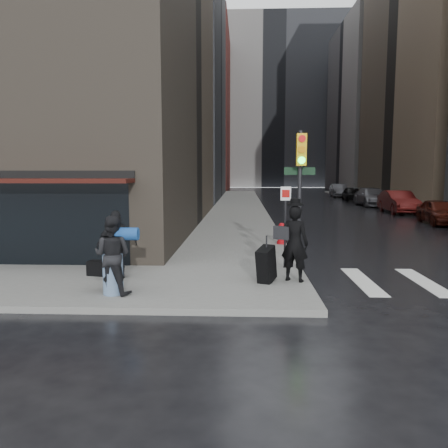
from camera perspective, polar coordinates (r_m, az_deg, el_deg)
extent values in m
plane|color=black|center=(10.89, 0.82, -8.59)|extent=(140.00, 140.00, 0.00)
cube|color=slate|center=(37.60, 1.95, 2.53)|extent=(4.00, 50.00, 0.15)
cube|color=slate|center=(39.85, 21.77, 2.29)|extent=(3.00, 50.00, 0.15)
cube|color=silver|center=(12.28, 17.64, -7.11)|extent=(0.50, 3.00, 0.01)
cube|color=silver|center=(12.79, 24.62, -6.86)|extent=(0.50, 3.00, 0.01)
cube|color=gray|center=(52.22, -13.47, 22.33)|extent=(22.00, 24.00, 34.00)
cube|color=maroon|center=(74.39, -8.19, 14.58)|extent=(22.00, 20.00, 26.00)
cube|color=gray|center=(73.79, 23.47, 13.77)|extent=(22.00, 20.00, 25.00)
cube|color=gray|center=(89.64, 6.23, 15.21)|extent=(40.00, 12.00, 32.00)
imported|color=black|center=(11.07, 9.20, -2.52)|extent=(0.83, 0.71, 1.92)
cylinder|color=black|center=(10.96, 9.29, 2.55)|extent=(0.41, 0.41, 0.05)
cylinder|color=black|center=(10.95, 9.30, 2.87)|extent=(0.26, 0.26, 0.15)
cube|color=black|center=(11.07, 7.54, -1.15)|extent=(0.43, 0.28, 0.33)
cube|color=black|center=(10.94, 5.54, -5.32)|extent=(0.60, 0.81, 0.97)
cylinder|color=black|center=(10.84, 5.57, -2.67)|extent=(0.04, 0.04, 0.45)
imported|color=black|center=(10.10, -14.37, -3.96)|extent=(0.97, 0.81, 1.78)
cube|color=black|center=(10.51, -15.91, -5.57)|extent=(0.58, 0.37, 0.33)
cylinder|color=#1B4995|center=(10.00, -12.62, -1.26)|extent=(0.54, 0.29, 0.29)
imported|color=black|center=(11.61, -13.77, -2.61)|extent=(1.12, 0.81, 1.76)
cylinder|color=black|center=(12.52, 9.82, 3.05)|extent=(0.12, 0.12, 3.88)
cube|color=#AC810B|center=(12.30, 10.08, 9.54)|extent=(0.27, 0.18, 0.87)
cylinder|color=red|center=(12.22, 10.16, 10.92)|extent=(0.19, 0.05, 0.19)
cylinder|color=orange|center=(12.20, 10.14, 9.56)|extent=(0.19, 0.05, 0.19)
cylinder|color=#19E533|center=(12.19, 10.11, 8.20)|extent=(0.19, 0.05, 0.19)
cylinder|color=black|center=(12.55, 7.99, -0.47)|extent=(0.06, 0.06, 2.33)
cube|color=white|center=(12.44, 8.07, 3.96)|extent=(0.29, 0.02, 0.39)
cube|color=black|center=(12.58, 9.85, 6.83)|extent=(0.87, 0.03, 0.21)
cylinder|color=#A30A10|center=(16.90, 7.51, -2.38)|extent=(0.35, 0.35, 0.11)
cylinder|color=#A30A10|center=(16.86, 7.53, -1.45)|extent=(0.27, 0.27, 0.67)
sphere|color=#A30A10|center=(16.81, 7.55, -0.26)|extent=(0.24, 0.24, 0.24)
cylinder|color=#A30A10|center=(16.84, 7.53, -1.08)|extent=(0.45, 0.17, 0.16)
imported|color=#3D130C|center=(26.99, 26.30, 1.46)|extent=(2.01, 4.23, 1.39)
imported|color=#3C0D0C|center=(33.09, 21.83, 2.70)|extent=(1.78, 4.83, 1.58)
imported|color=#4B4C51|center=(39.34, 18.75, 3.37)|extent=(2.20, 5.29, 1.53)
imported|color=black|center=(45.66, 16.41, 3.81)|extent=(2.03, 4.28, 1.41)
imported|color=#49494E|center=(52.06, 14.77, 4.25)|extent=(1.88, 4.65, 1.50)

